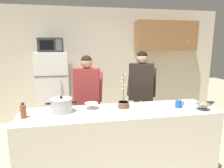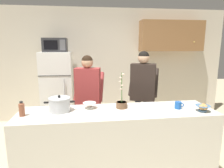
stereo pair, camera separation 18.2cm
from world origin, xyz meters
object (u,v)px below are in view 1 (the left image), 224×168
person_near_pot (87,92)px  coffee_mug (179,104)px  refrigerator (54,91)px  person_by_sink (141,87)px  bottle_near_edge (23,111)px  bread_bowl (203,106)px  empty_bowl (91,105)px  cooking_pot (62,105)px  potted_orchid (123,103)px  microwave (51,45)px

person_near_pot → coffee_mug: (1.20, -0.80, -0.03)m
refrigerator → person_by_sink: (1.59, -1.01, 0.23)m
person_by_sink → bottle_near_edge: (-1.76, -0.88, -0.03)m
person_by_sink → bread_bowl: 1.14m
refrigerator → coffee_mug: 2.63m
person_by_sink → empty_bowl: person_by_sink is taller
cooking_pot → potted_orchid: (0.82, 0.03, -0.02)m
person_by_sink → cooking_pot: bearing=-150.2°
empty_bowl → potted_orchid: potted_orchid is taller
empty_bowl → bread_bowl: bearing=-12.6°
person_near_pot → person_by_sink: bearing=3.5°
person_near_pot → empty_bowl: person_near_pot is taller
refrigerator → potted_orchid: size_ratio=3.34×
microwave → empty_bowl: (0.65, -1.68, -0.80)m
microwave → empty_bowl: size_ratio=2.63×
person_near_pot → refrigerator: bearing=120.9°
person_near_pot → bread_bowl: person_near_pot is taller
refrigerator → person_near_pot: refrigerator is taller
cooking_pot → empty_bowl: bearing=10.5°
person_near_pot → person_by_sink: size_ratio=0.96×
refrigerator → cooking_pot: refrigerator is taller
bread_bowl → person_near_pot: bearing=146.9°
microwave → coffee_mug: bearing=-45.1°
microwave → cooking_pot: 1.92m
empty_bowl → potted_orchid: size_ratio=0.37×
refrigerator → person_near_pot: bearing=-59.1°
bread_bowl → potted_orchid: (-1.02, 0.28, 0.02)m
potted_orchid → person_by_sink: bearing=55.0°
microwave → potted_orchid: (1.08, -1.72, -0.78)m
person_near_pot → cooking_pot: (-0.38, -0.70, 0.01)m
refrigerator → empty_bowl: size_ratio=8.92×
person_by_sink → potted_orchid: person_by_sink is taller
empty_bowl → cooking_pot: bearing=-169.5°
microwave → bread_bowl: (2.10, -2.00, -0.79)m
refrigerator → cooking_pot: size_ratio=4.19×
bottle_near_edge → potted_orchid: potted_orchid is taller
refrigerator → microwave: (0.00, -0.02, 0.95)m
person_near_pot → coffee_mug: bearing=-33.7°
bread_bowl → bottle_near_edge: 2.27m
cooking_pot → bottle_near_edge: bearing=-164.5°
coffee_mug → bread_bowl: bread_bowl is taller
person_near_pot → potted_orchid: person_near_pot is taller
refrigerator → person_by_sink: 1.90m
microwave → bread_bowl: bearing=-43.6°
coffee_mug → potted_orchid: (-0.76, 0.13, 0.02)m
microwave → person_by_sink: 2.01m
person_near_pot → bottle_near_edge: 1.15m
refrigerator → coffee_mug: refrigerator is taller
refrigerator → person_near_pot: size_ratio=1.01×
bottle_near_edge → potted_orchid: (1.25, 0.15, -0.02)m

